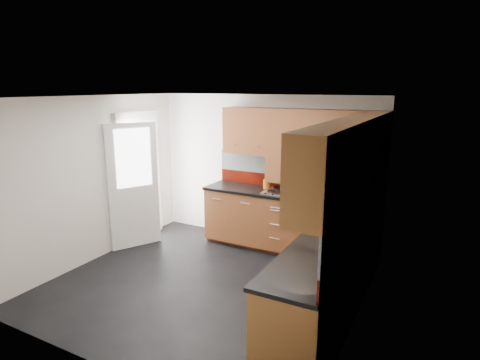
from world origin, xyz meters
The scene contains 14 objects.
room centered at (0.00, 0.00, 1.50)m, with size 4.00×3.80×2.64m.
base_cabinets centered at (1.07, 0.72, 0.44)m, with size 2.70×3.20×0.95m.
countertop centered at (1.05, 0.70, 0.92)m, with size 2.72×3.22×0.04m.
backsplash centered at (1.28, 0.93, 1.21)m, with size 2.70×3.20×0.54m.
upper_cabinets centered at (1.23, 0.78, 1.84)m, with size 2.50×3.20×0.72m.
extractor_hood centered at (0.45, 1.64, 1.28)m, with size 0.60×0.33×0.40m, color brown.
glass_cabinet centered at (1.71, 1.07, 1.87)m, with size 0.32×0.80×0.66m.
back_door centered at (-1.78, 0.75, 1.03)m, with size 0.42×1.19×2.04m.
gas_hob centered at (0.45, 1.47, 0.95)m, with size 0.55×0.49×0.04m.
utensil_pot centered at (0.12, 1.61, 1.03)m, with size 0.11×0.11×0.40m.
toaster centered at (1.75, 1.62, 1.04)m, with size 0.32×0.26×0.20m.
food_processor centered at (1.57, 0.61, 1.06)m, with size 0.16×0.16×0.27m.
paper_towel centered at (1.67, 0.08, 1.07)m, with size 0.13×0.13×0.27m, color white.
orange_cloth centered at (1.65, 1.08, 0.95)m, with size 0.15×0.13×0.02m, color red.
Camera 1 is at (2.64, -4.04, 2.53)m, focal length 30.00 mm.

